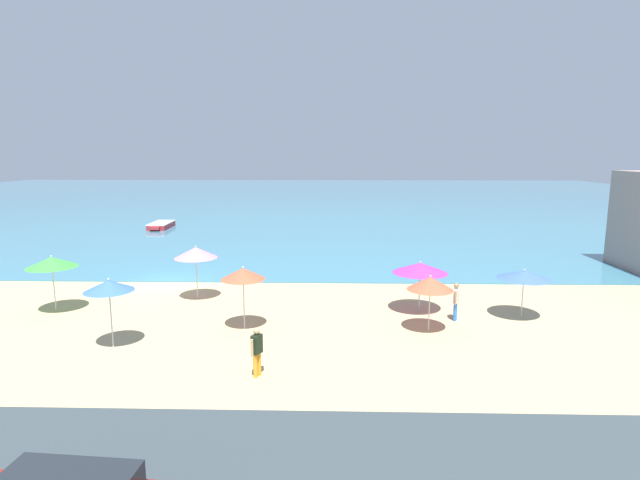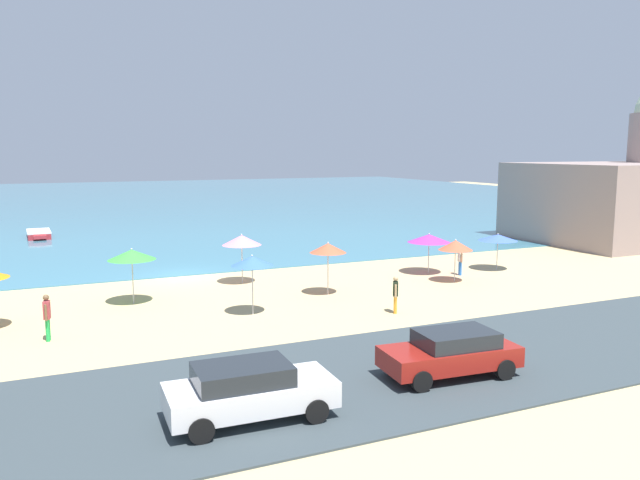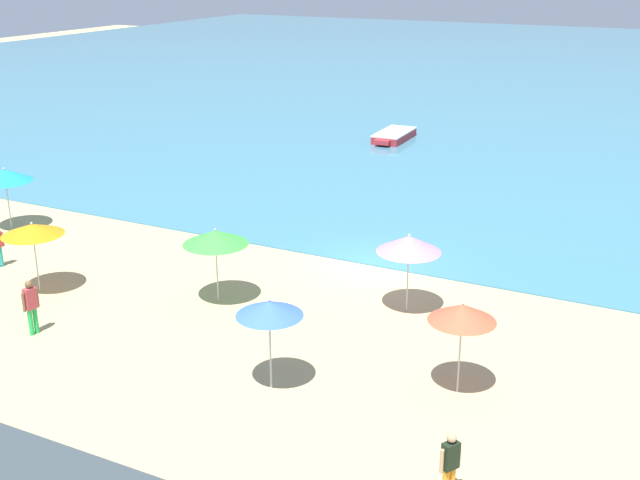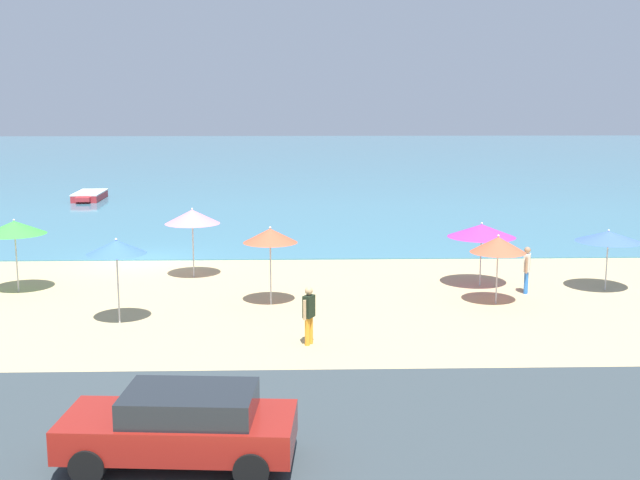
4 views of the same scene
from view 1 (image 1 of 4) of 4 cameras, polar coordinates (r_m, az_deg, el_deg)
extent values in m
plane|color=tan|center=(29.15, -17.07, -4.64)|extent=(160.00, 160.00, 0.00)
cube|color=teal|center=(82.55, -4.93, 4.87)|extent=(150.00, 110.00, 0.05)
cylinder|color=#B2B2B7|center=(20.60, 12.37, -7.82)|extent=(0.05, 0.05, 1.78)
cone|color=#E55638|center=(20.30, 12.48, -4.85)|extent=(1.83, 1.83, 0.53)
sphere|color=silver|center=(20.23, 12.52, -4.04)|extent=(0.08, 0.08, 0.08)
cylinder|color=#B2B2B7|center=(20.03, -22.75, -8.28)|extent=(0.05, 0.05, 2.19)
cone|color=#3A67BD|center=(19.70, -22.99, -4.82)|extent=(1.78, 1.78, 0.41)
sphere|color=silver|center=(19.64, -23.03, -4.15)|extent=(0.08, 0.08, 0.08)
cylinder|color=#B2B2B7|center=(23.01, 11.29, -5.83)|extent=(0.05, 0.05, 1.85)
cone|color=purple|center=(22.74, 11.38, -3.13)|extent=(2.45, 2.45, 0.46)
sphere|color=silver|center=(22.68, 11.40, -2.49)|extent=(0.08, 0.08, 0.08)
cylinder|color=#B2B2B7|center=(25.53, -28.10, -4.96)|extent=(0.05, 0.05, 2.11)
cone|color=green|center=(25.27, -28.33, -2.24)|extent=(2.16, 2.16, 0.47)
sphere|color=silver|center=(25.22, -28.38, -1.65)|extent=(0.08, 0.08, 0.08)
cylinder|color=#B2B2B7|center=(23.45, 22.12, -6.15)|extent=(0.05, 0.05, 1.80)
cone|color=#3F61CB|center=(23.20, 22.28, -3.69)|extent=(2.26, 2.26, 0.37)
sphere|color=silver|center=(23.16, 22.32, -3.18)|extent=(0.08, 0.08, 0.08)
cylinder|color=#B2B2B7|center=(25.22, -13.90, -4.24)|extent=(0.05, 0.05, 2.11)
cone|color=pink|center=(24.95, -14.01, -1.40)|extent=(2.07, 2.07, 0.53)
sphere|color=silver|center=(24.90, -14.04, -0.74)|extent=(0.08, 0.08, 0.08)
cylinder|color=#B2B2B7|center=(20.60, -8.69, -7.20)|extent=(0.05, 0.05, 2.13)
cone|color=#DC5536|center=(20.27, -8.78, -3.82)|extent=(1.78, 1.78, 0.46)
sphere|color=silver|center=(20.21, -8.80, -3.10)|extent=(0.08, 0.08, 0.08)
cylinder|color=blue|center=(22.42, 15.22, -7.83)|extent=(0.14, 0.14, 0.79)
cylinder|color=blue|center=(22.25, 15.17, -7.96)|extent=(0.14, 0.14, 0.79)
cube|color=beige|center=(22.13, 15.28, -6.15)|extent=(0.33, 0.41, 0.62)
sphere|color=#9A7355|center=(22.02, 15.33, -5.04)|extent=(0.22, 0.22, 0.22)
cylinder|color=#9A7355|center=(22.37, 15.34, -6.11)|extent=(0.09, 0.09, 0.56)
cylinder|color=#9A7355|center=(21.91, 15.20, -6.44)|extent=(0.09, 0.09, 0.56)
cylinder|color=orange|center=(16.64, -6.99, -13.86)|extent=(0.14, 0.14, 0.78)
cylinder|color=orange|center=(16.52, -7.39, -14.06)|extent=(0.14, 0.14, 0.78)
cube|color=black|center=(16.31, -7.24, -11.71)|extent=(0.37, 0.42, 0.62)
sphere|color=tan|center=(16.16, -7.28, -10.26)|extent=(0.22, 0.22, 0.22)
cylinder|color=tan|center=(16.51, -6.71, -11.62)|extent=(0.09, 0.09, 0.56)
cylinder|color=tan|center=(16.16, -7.78, -12.13)|extent=(0.09, 0.09, 0.56)
cube|color=#B22C31|center=(50.25, -17.68, 1.58)|extent=(1.79, 3.84, 0.45)
cube|color=#B22C31|center=(48.27, -18.41, 1.28)|extent=(0.94, 0.47, 0.27)
cube|color=silver|center=(50.22, -17.70, 1.88)|extent=(1.87, 3.85, 0.08)
camera|label=2|loc=(17.95, -113.65, -3.98)|focal=35.00mm
camera|label=3|loc=(4.39, 79.68, 67.82)|focal=45.00mm
camera|label=4|loc=(6.92, -154.82, -11.39)|focal=45.00mm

